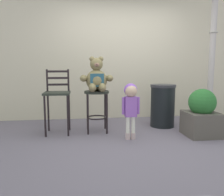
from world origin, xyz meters
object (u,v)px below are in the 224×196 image
at_px(teddy_bear, 97,79).
at_px(trash_bin, 163,105).
at_px(child_walking, 131,99).
at_px(planter_with_shrub, 202,114).
at_px(lamppost, 212,60).
at_px(bar_chair_empty, 57,96).
at_px(bar_stool_with_teddy, 97,102).

relative_size(teddy_bear, trash_bin, 0.73).
height_order(child_walking, planter_with_shrub, child_walking).
bearing_deg(child_walking, lamppost, -96.03).
relative_size(child_walking, bar_chair_empty, 0.81).
distance_m(lamppost, bar_chair_empty, 3.12).
distance_m(bar_stool_with_teddy, bar_chair_empty, 0.67).
relative_size(teddy_bear, lamppost, 0.19).
relative_size(teddy_bear, bar_chair_empty, 0.54).
height_order(teddy_bear, planter_with_shrub, teddy_bear).
relative_size(bar_stool_with_teddy, child_walking, 0.82).
bearing_deg(trash_bin, teddy_bear, -169.53).
bearing_deg(bar_chair_empty, lamppost, 8.76).
distance_m(trash_bin, lamppost, 1.42).
relative_size(trash_bin, bar_chair_empty, 0.74).
relative_size(bar_chair_empty, planter_with_shrub, 1.40).
height_order(bar_stool_with_teddy, planter_with_shrub, planter_with_shrub).
height_order(bar_stool_with_teddy, bar_chair_empty, bar_chair_empty).
bearing_deg(child_walking, planter_with_shrub, -121.63).
bearing_deg(teddy_bear, lamppost, 11.70).
xyz_separation_m(bar_stool_with_teddy, planter_with_shrub, (1.68, -0.47, -0.16)).
xyz_separation_m(bar_stool_with_teddy, child_walking, (0.49, -0.50, 0.11)).
xyz_separation_m(lamppost, bar_chair_empty, (-3.02, -0.46, -0.63)).
height_order(teddy_bear, trash_bin, teddy_bear).
bearing_deg(bar_chair_empty, teddy_bear, -1.92).
bearing_deg(bar_chair_empty, planter_with_shrub, -11.10).
height_order(lamppost, bar_chair_empty, lamppost).
bearing_deg(bar_stool_with_teddy, child_walking, -45.69).
distance_m(trash_bin, planter_with_shrub, 0.79).
bearing_deg(lamppost, child_walking, -152.67).
xyz_separation_m(bar_stool_with_teddy, bar_chair_empty, (-0.66, -0.01, 0.11)).
bearing_deg(planter_with_shrub, teddy_bear, 165.40).
height_order(teddy_bear, bar_chair_empty, teddy_bear).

